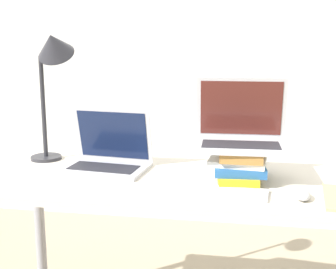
{
  "coord_description": "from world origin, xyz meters",
  "views": [
    {
      "loc": [
        0.23,
        -1.46,
        1.35
      ],
      "look_at": [
        -0.06,
        0.31,
        0.96
      ],
      "focal_mm": 50.0,
      "sensor_mm": 36.0,
      "label": 1
    }
  ],
  "objects": [
    {
      "name": "book_stack",
      "position": [
        0.22,
        0.35,
        0.84
      ],
      "size": [
        0.24,
        0.3,
        0.13
      ],
      "color": "gold",
      "rests_on": "desk"
    },
    {
      "name": "laptop_left",
      "position": [
        -0.34,
        0.41,
        0.83
      ],
      "size": [
        0.38,
        0.29,
        0.26
      ],
      "color": "#B2B2B7",
      "rests_on": "desk"
    },
    {
      "name": "desk",
      "position": [
        0.0,
        0.31,
        0.69
      ],
      "size": [
        1.6,
        0.63,
        0.78
      ],
      "color": "beige",
      "rests_on": "ground_plane"
    },
    {
      "name": "wireless_keyboard",
      "position": [
        0.19,
        0.16,
        0.78
      ],
      "size": [
        0.29,
        0.15,
        0.01
      ],
      "color": "silver",
      "rests_on": "desk"
    },
    {
      "name": "laptop_on_books",
      "position": [
        0.22,
        0.37,
        0.96
      ],
      "size": [
        0.37,
        0.27,
        0.27
      ],
      "color": "#B2B2B7",
      "rests_on": "book_stack"
    },
    {
      "name": "desk_lamp",
      "position": [
        -0.6,
        0.48,
        1.23
      ],
      "size": [
        0.23,
        0.2,
        0.61
      ],
      "color": "#28282D",
      "rests_on": "desk"
    },
    {
      "name": "mouse",
      "position": [
        0.44,
        0.15,
        0.79
      ],
      "size": [
        0.06,
        0.1,
        0.03
      ],
      "color": "#B2B2B7",
      "rests_on": "desk"
    },
    {
      "name": "wall_back",
      "position": [
        0.0,
        1.78,
        1.35
      ],
      "size": [
        8.0,
        0.05,
        2.7
      ],
      "color": "silver",
      "rests_on": "ground_plane"
    }
  ]
}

